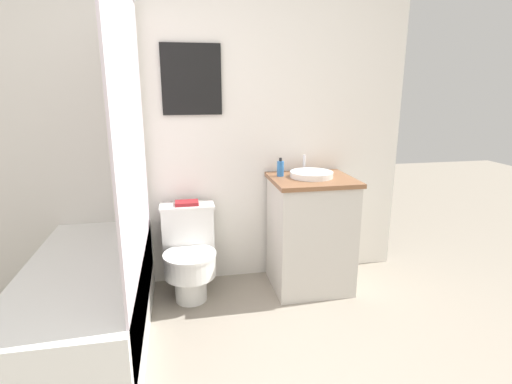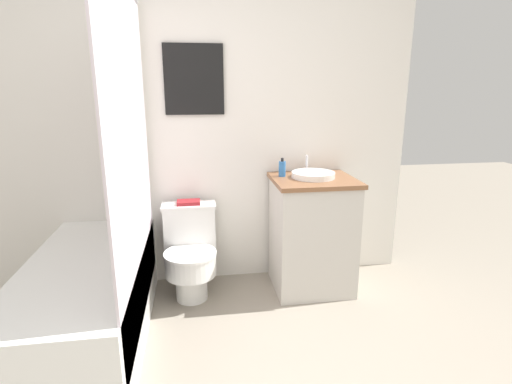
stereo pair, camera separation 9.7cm
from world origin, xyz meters
name	(u,v)px [view 2 (the right image)]	position (x,y,z in m)	size (l,w,h in m)	color
wall_back	(204,115)	(0.00, 1.93, 1.25)	(3.06, 0.07, 2.50)	white
shower_area	(90,295)	(-0.70, 1.17, 0.30)	(0.64, 1.47, 1.98)	white
toilet	(190,251)	(-0.14, 1.66, 0.33)	(0.38, 0.50, 0.64)	white
vanity	(312,234)	(0.74, 1.63, 0.42)	(0.58, 0.52, 0.83)	beige
sink	(313,175)	(0.74, 1.66, 0.85)	(0.30, 0.34, 0.13)	white
soap_bottle	(282,169)	(0.53, 1.73, 0.89)	(0.05, 0.05, 0.13)	#2D6BB2
book_on_tank	(189,202)	(-0.14, 1.77, 0.66)	(0.16, 0.11, 0.02)	maroon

